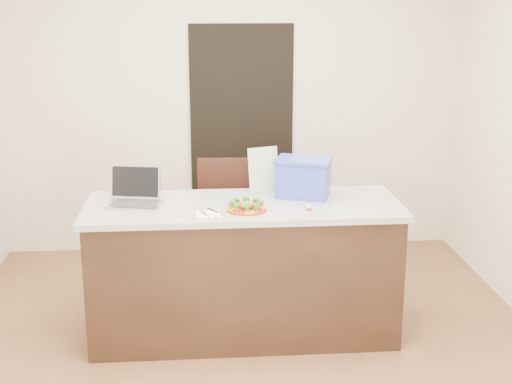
{
  "coord_description": "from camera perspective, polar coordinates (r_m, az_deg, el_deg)",
  "views": [
    {
      "loc": [
        -0.28,
        -4.19,
        2.23
      ],
      "look_at": [
        0.08,
        0.2,
        1.01
      ],
      "focal_mm": 50.0,
      "sensor_mm": 36.0,
      "label": 1
    }
  ],
  "objects": [
    {
      "name": "doorway",
      "position": [
        6.3,
        -1.14,
        4.23
      ],
      "size": [
        0.9,
        0.02,
        2.0
      ],
      "primitive_type": "cube",
      "color": "black",
      "rests_on": "ground"
    },
    {
      "name": "napkin",
      "position": [
        4.42,
        -3.83,
        -1.79
      ],
      "size": [
        0.15,
        0.15,
        0.01
      ],
      "primitive_type": "cube",
      "rotation": [
        0.0,
        0.0,
        0.04
      ],
      "color": "white",
      "rests_on": "island"
    },
    {
      "name": "fork",
      "position": [
        4.42,
        -4.09,
        -1.69
      ],
      "size": [
        0.05,
        0.14,
        0.0
      ],
      "rotation": [
        0.0,
        0.0,
        0.37
      ],
      "color": "#B9BABE",
      "rests_on": "napkin"
    },
    {
      "name": "blue_box",
      "position": [
        4.79,
        3.79,
        1.18
      ],
      "size": [
        0.43,
        0.36,
        0.26
      ],
      "rotation": [
        0.0,
        0.0,
        -0.34
      ],
      "color": "#2E3BA7",
      "rests_on": "island"
    },
    {
      "name": "pepper_rings",
      "position": [
        4.49,
        -0.77,
        -1.25
      ],
      "size": [
        0.26,
        0.26,
        0.01
      ],
      "color": "yellow",
      "rests_on": "plate"
    },
    {
      "name": "yogurt_bottle",
      "position": [
        4.45,
        4.26,
        -1.27
      ],
      "size": [
        0.04,
        0.04,
        0.08
      ],
      "rotation": [
        0.0,
        0.0,
        -0.23
      ],
      "color": "beige",
      "rests_on": "island"
    },
    {
      "name": "meatballs",
      "position": [
        4.49,
        -0.71,
        -1.06
      ],
      "size": [
        0.1,
        0.1,
        0.04
      ],
      "color": "brown",
      "rests_on": "plate"
    },
    {
      "name": "leaflet",
      "position": [
        4.87,
        0.6,
        1.77
      ],
      "size": [
        0.22,
        0.12,
        0.31
      ],
      "primitive_type": "cube",
      "rotation": [
        -0.14,
        0.0,
        0.34
      ],
      "color": "silver",
      "rests_on": "island"
    },
    {
      "name": "island",
      "position": [
        4.79,
        -1.01,
        -6.21
      ],
      "size": [
        2.06,
        0.76,
        0.92
      ],
      "color": "black",
      "rests_on": "ground"
    },
    {
      "name": "chair",
      "position": [
        5.52,
        -2.3,
        -1.98
      ],
      "size": [
        0.47,
        0.47,
        1.01
      ],
      "rotation": [
        0.0,
        0.0,
        -0.06
      ],
      "color": "#34170F",
      "rests_on": "ground"
    },
    {
      "name": "ground",
      "position": [
        4.76,
        -0.78,
        -12.5
      ],
      "size": [
        4.0,
        4.0,
        0.0
      ],
      "primitive_type": "plane",
      "color": "brown",
      "rests_on": "ground"
    },
    {
      "name": "knife",
      "position": [
        4.4,
        -3.43,
        -1.77
      ],
      "size": [
        0.08,
        0.21,
        0.01
      ],
      "rotation": [
        0.0,
        0.0,
        0.55
      ],
      "color": "silver",
      "rests_on": "napkin"
    },
    {
      "name": "plate",
      "position": [
        4.49,
        -0.77,
        -1.36
      ],
      "size": [
        0.26,
        0.26,
        0.02
      ],
      "rotation": [
        0.0,
        0.0,
        -0.01
      ],
      "color": "maroon",
      "rests_on": "island"
    },
    {
      "name": "laptop",
      "position": [
        4.7,
        -9.67,
        -0.12
      ],
      "size": [
        0.38,
        0.33,
        0.24
      ],
      "rotation": [
        0.0,
        0.0,
        -0.2
      ],
      "color": "#ABAAAE",
      "rests_on": "island"
    },
    {
      "name": "room_shell",
      "position": [
        4.24,
        -0.87,
        7.19
      ],
      "size": [
        4.0,
        4.0,
        4.0
      ],
      "color": "white",
      "rests_on": "ground"
    },
    {
      "name": "broccoli",
      "position": [
        4.48,
        -0.77,
        -0.86
      ],
      "size": [
        0.22,
        0.22,
        0.04
      ],
      "color": "#1E4312",
      "rests_on": "plate"
    }
  ]
}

